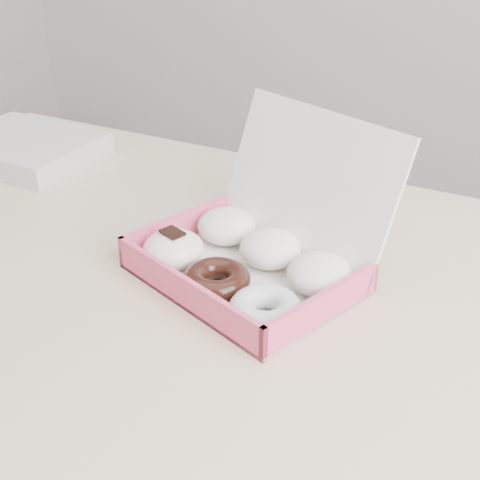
% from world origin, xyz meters
% --- Properties ---
extents(table, '(1.20, 0.80, 0.75)m').
position_xyz_m(table, '(0.00, 0.00, 0.67)').
color(table, tan).
rests_on(table, ground).
extents(donut_box, '(0.35, 0.34, 0.20)m').
position_xyz_m(donut_box, '(0.14, 0.02, 0.78)').
color(donut_box, white).
rests_on(donut_box, table).
extents(newspapers, '(0.26, 0.21, 0.04)m').
position_xyz_m(newspapers, '(-0.42, 0.19, 0.77)').
color(newspapers, silver).
rests_on(newspapers, table).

